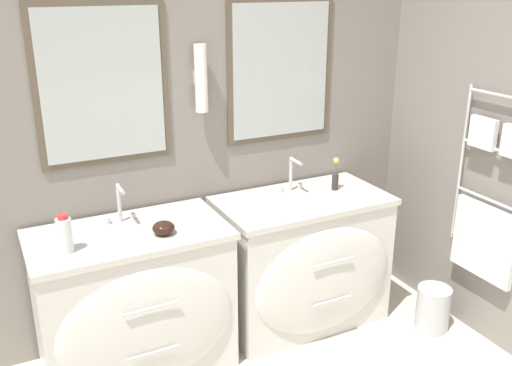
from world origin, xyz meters
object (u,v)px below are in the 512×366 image
vanity_right (304,261)px  flower_vase (335,177)px  vanity_left (136,303)px  amenity_bowl (164,228)px  waste_bin (433,307)px  toiletry_bottle (65,235)px

vanity_right → flower_vase: size_ratio=4.92×
vanity_left → amenity_bowl: size_ratio=8.87×
vanity_right → flower_vase: (0.26, 0.08, 0.50)m
amenity_bowl → waste_bin: 1.82m
flower_vase → vanity_left: bearing=-176.8°
toiletry_bottle → waste_bin: 2.30m
flower_vase → waste_bin: 1.04m
vanity_right → amenity_bowl: (-0.93, -0.08, 0.45)m
flower_vase → waste_bin: size_ratio=0.74×
vanity_left → amenity_bowl: 0.49m
vanity_right → toiletry_bottle: size_ratio=5.25×
vanity_right → waste_bin: size_ratio=3.66×
waste_bin → toiletry_bottle: bearing=169.4°
vanity_left → toiletry_bottle: size_ratio=5.25×
toiletry_bottle → amenity_bowl: size_ratio=1.69×
vanity_left → vanity_right: same height
toiletry_bottle → amenity_bowl: toiletry_bottle is taller
flower_vase → waste_bin: (0.43, -0.53, -0.78)m
vanity_left → flower_vase: bearing=3.2°
amenity_bowl → toiletry_bottle: bearing=177.9°
vanity_left → waste_bin: (1.79, -0.46, -0.28)m
toiletry_bottle → waste_bin: (2.12, -0.40, -0.79)m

